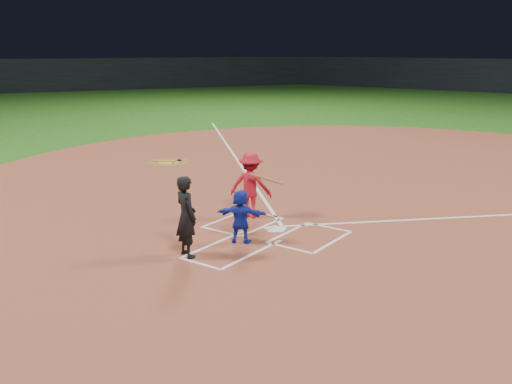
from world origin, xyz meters
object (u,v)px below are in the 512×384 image
Objects in this scene: batter_at_plate at (251,185)px; home_plate at (275,229)px; on_deck_circle at (168,162)px; catcher at (241,216)px; umpire at (186,216)px.

home_plate is at bearing -24.56° from batter_at_plate.
home_plate reaches higher than on_deck_circle.
home_plate is 1.39m from catcher.
batter_at_plate is (-1.13, 0.52, 0.85)m from home_plate.
umpire reaches higher than home_plate.
on_deck_circle is 9.80m from catcher.
home_plate is 0.35× the size of on_deck_circle.
catcher is (-0.12, -1.24, 0.61)m from home_plate.
batter_at_plate reaches higher than catcher.
home_plate is at bearing -29.38° from on_deck_circle.
batter_at_plate reaches higher than home_plate.
catcher is at bearing -85.84° from umpire.
batter_at_plate is (-0.60, 3.12, -0.02)m from umpire.
on_deck_circle is 8.01m from batter_at_plate.
umpire is 3.18m from batter_at_plate.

